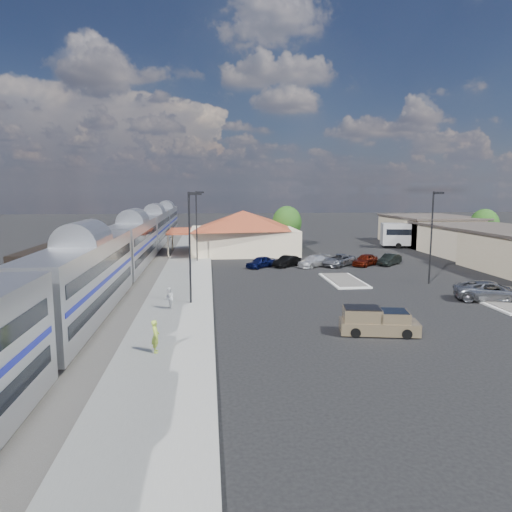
{
  "coord_description": "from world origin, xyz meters",
  "views": [
    {
      "loc": [
        -9.51,
        -42.0,
        9.12
      ],
      "look_at": [
        -4.97,
        1.42,
        2.8
      ],
      "focal_mm": 32.0,
      "sensor_mm": 36.0,
      "label": 1
    }
  ],
  "objects": [
    {
      "name": "ground",
      "position": [
        0.0,
        0.0,
        0.0
      ],
      "size": [
        280.0,
        280.0,
        0.0
      ],
      "primitive_type": "plane",
      "color": "black",
      "rests_on": "ground"
    },
    {
      "name": "railbed",
      "position": [
        -21.0,
        8.0,
        0.06
      ],
      "size": [
        16.0,
        100.0,
        0.12
      ],
      "primitive_type": "cube",
      "color": "#4C4944",
      "rests_on": "ground"
    },
    {
      "name": "platform",
      "position": [
        -12.0,
        6.0,
        0.09
      ],
      "size": [
        5.5,
        92.0,
        0.18
      ],
      "primitive_type": "cube",
      "color": "gray",
      "rests_on": "ground"
    },
    {
      "name": "passenger_train",
      "position": [
        -18.0,
        10.8,
        2.87
      ],
      "size": [
        3.0,
        104.0,
        5.55
      ],
      "color": "silver",
      "rests_on": "ground"
    },
    {
      "name": "freight_cars",
      "position": [
        -24.0,
        1.83,
        1.93
      ],
      "size": [
        2.8,
        46.0,
        4.0
      ],
      "color": "black",
      "rests_on": "ground"
    },
    {
      "name": "station_depot",
      "position": [
        -4.56,
        24.0,
        3.13
      ],
      "size": [
        18.35,
        12.24,
        6.2
      ],
      "color": "beige",
      "rests_on": "ground"
    },
    {
      "name": "buildings_east",
      "position": [
        28.0,
        14.28,
        2.27
      ],
      "size": [
        14.4,
        51.4,
        4.8
      ],
      "color": "#C6B28C",
      "rests_on": "ground"
    },
    {
      "name": "traffic_island_south",
      "position": [
        4.0,
        2.0,
        0.1
      ],
      "size": [
        3.3,
        7.5,
        0.21
      ],
      "color": "silver",
      "rests_on": "ground"
    },
    {
      "name": "traffic_island_north",
      "position": [
        14.0,
        -8.0,
        0.1
      ],
      "size": [
        3.3,
        7.5,
        0.21
      ],
      "color": "silver",
      "rests_on": "ground"
    },
    {
      "name": "lamp_plat_s",
      "position": [
        -10.9,
        -6.0,
        5.34
      ],
      "size": [
        1.08,
        0.25,
        9.0
      ],
      "color": "black",
      "rests_on": "ground"
    },
    {
      "name": "lamp_plat_n",
      "position": [
        -10.9,
        16.0,
        5.34
      ],
      "size": [
        1.08,
        0.25,
        9.0
      ],
      "color": "black",
      "rests_on": "ground"
    },
    {
      "name": "lamp_lot",
      "position": [
        12.1,
        0.0,
        5.34
      ],
      "size": [
        1.08,
        0.25,
        9.0
      ],
      "color": "black",
      "rests_on": "ground"
    },
    {
      "name": "tree_east_c",
      "position": [
        34.0,
        26.0,
        3.76
      ],
      "size": [
        4.41,
        4.41,
        6.21
      ],
      "color": "#382314",
      "rests_on": "ground"
    },
    {
      "name": "tree_depot",
      "position": [
        3.0,
        30.0,
        4.02
      ],
      "size": [
        4.71,
        4.71,
        6.63
      ],
      "color": "#382314",
      "rests_on": "ground"
    },
    {
      "name": "pickup_truck",
      "position": [
        1.2,
        -14.89,
        0.8
      ],
      "size": [
        5.13,
        2.66,
        1.69
      ],
      "rotation": [
        0.0,
        0.0,
        1.38
      ],
      "color": "tan",
      "rests_on": "ground"
    },
    {
      "name": "suv",
      "position": [
        13.81,
        -7.33,
        0.82
      ],
      "size": [
        6.49,
        4.51,
        1.65
      ],
      "primitive_type": "imported",
      "rotation": [
        0.0,
        0.0,
        1.24
      ],
      "color": "gray",
      "rests_on": "ground"
    },
    {
      "name": "coach_bus",
      "position": [
        24.0,
        26.84,
        2.25
      ],
      "size": [
        12.46,
        5.04,
        3.91
      ],
      "rotation": [
        0.0,
        0.0,
        1.37
      ],
      "color": "silver",
      "rests_on": "ground"
    },
    {
      "name": "person_a",
      "position": [
        -12.52,
        -17.21,
        1.1
      ],
      "size": [
        0.51,
        0.72,
        1.84
      ],
      "primitive_type": "imported",
      "rotation": [
        0.0,
        0.0,
        1.68
      ],
      "color": "#ACCC3F",
      "rests_on": "platform"
    },
    {
      "name": "person_b",
      "position": [
        -12.57,
        -7.82,
        1.01
      ],
      "size": [
        0.79,
        0.92,
        1.65
      ],
      "primitive_type": "imported",
      "rotation": [
        0.0,
        0.0,
        -1.34
      ],
      "color": "white",
      "rests_on": "platform"
    },
    {
      "name": "parked_car_a",
      "position": [
        -3.41,
        11.02,
        0.68
      ],
      "size": [
        4.04,
        3.81,
        1.35
      ],
      "primitive_type": "imported",
      "rotation": [
        0.0,
        0.0,
        -0.85
      ],
      "color": "#0D1444",
      "rests_on": "ground"
    },
    {
      "name": "parked_car_b",
      "position": [
        -0.21,
        11.32,
        0.66
      ],
      "size": [
        3.92,
        3.76,
        1.33
      ],
      "primitive_type": "imported",
      "rotation": [
        0.0,
        0.0,
        -0.83
      ],
      "color": "black",
      "rests_on": "ground"
    },
    {
      "name": "parked_car_c",
      "position": [
        2.99,
        11.02,
        0.68
      ],
      "size": [
        4.83,
        4.37,
        1.35
      ],
      "primitive_type": "imported",
      "rotation": [
        0.0,
        0.0,
        -0.9
      ],
      "color": "silver",
      "rests_on": "ground"
    },
    {
      "name": "parked_car_d",
      "position": [
        6.19,
        11.32,
        0.72
      ],
      "size": [
        5.36,
        5.28,
        1.43
      ],
      "primitive_type": "imported",
      "rotation": [
        0.0,
        0.0,
        -0.81
      ],
      "color": "gray",
      "rests_on": "ground"
    },
    {
      "name": "parked_car_e",
      "position": [
        9.39,
        11.02,
        0.73
      ],
      "size": [
        4.23,
        4.24,
        1.45
      ],
      "primitive_type": "imported",
      "rotation": [
        0.0,
        0.0,
        -0.78
      ],
      "color": "#66190B",
      "rests_on": "ground"
    },
    {
      "name": "parked_car_f",
      "position": [
        12.59,
        11.32,
        0.68
      ],
      "size": [
        3.97,
        3.88,
        1.36
      ],
      "primitive_type": "imported",
      "rotation": [
        0.0,
        0.0,
        -0.81
      ],
      "color": "black",
      "rests_on": "ground"
    }
  ]
}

